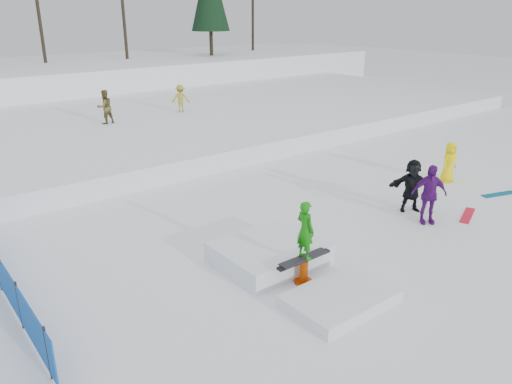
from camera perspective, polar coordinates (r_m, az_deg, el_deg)
ground at (r=13.59m, az=3.56°, el=-7.13°), size 120.00×120.00×0.00m
snow_berm at (r=40.11m, az=-26.61°, el=11.02°), size 60.00×14.00×2.40m
snow_midrise at (r=26.88m, az=-19.73°, el=6.57°), size 50.00×18.00×0.80m
walker_olive at (r=26.11m, az=-16.89°, el=9.29°), size 0.89×0.74×1.67m
walker_ygreen at (r=28.27m, az=-8.61°, el=10.53°), size 1.11×0.97×1.49m
spectator_purple at (r=16.04m, az=19.15°, el=-0.24°), size 1.15×1.02×1.86m
spectator_yellow at (r=20.23m, az=21.19°, el=3.21°), size 0.78×0.53×1.54m
spectator_dark at (r=16.84m, az=17.41°, el=0.70°), size 1.61×1.35×1.73m
loose_board_red at (r=17.34m, az=23.00°, el=-2.47°), size 1.40×0.78×0.03m
loose_board_teal at (r=19.75m, az=26.02°, el=-0.23°), size 1.42×0.68×0.03m
jib_rail_feature at (r=12.55m, az=3.65°, el=-8.05°), size 2.60×4.40×2.11m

